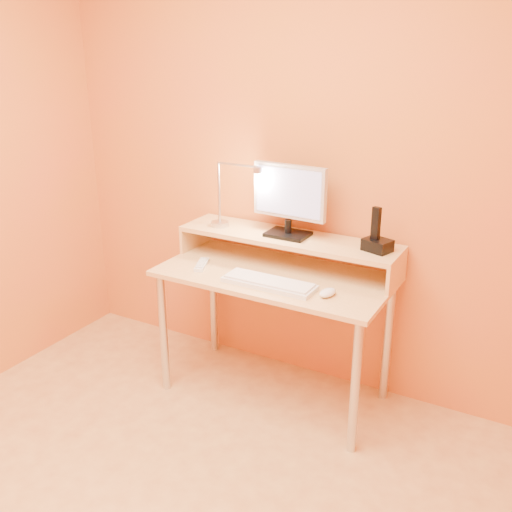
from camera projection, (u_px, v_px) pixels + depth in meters
The scene contains 25 objects.
wall_back at pixel (303, 161), 3.04m from camera, with size 3.00×0.04×2.50m, color orange.
desk_leg_fl at pixel (163, 333), 3.14m from camera, with size 0.04×0.04×0.69m, color silver.
desk_leg_fr at pixel (355, 388), 2.64m from camera, with size 0.04×0.04×0.69m, color silver.
desk_leg_bl at pixel (213, 299), 3.55m from camera, with size 0.04×0.04×0.69m, color silver.
desk_leg_br at pixel (387, 342), 3.05m from camera, with size 0.04×0.04×0.69m, color silver.
desk_lower at pixel (275, 275), 2.97m from camera, with size 1.20×0.60×0.03m, color #EFB278.
shelf_riser_left at pixel (196, 235), 3.34m from camera, with size 0.02×0.30×0.14m, color #EFB278.
shelf_riser_right at pixel (397, 272), 2.80m from camera, with size 0.02×0.30×0.14m, color #EFB278.
desk_shelf at pixel (288, 238), 3.04m from camera, with size 1.20×0.30×0.03m, color #EFB278.
monitor_foot at pixel (288, 234), 3.03m from camera, with size 0.22×0.16×0.02m, color black.
monitor_neck at pixel (288, 226), 3.02m from camera, with size 0.04×0.04×0.07m, color black.
monitor_panel at pixel (290, 191), 2.96m from camera, with size 0.41×0.04×0.28m, color #B6B6B6.
monitor_back at pixel (292, 190), 2.98m from camera, with size 0.37×0.01×0.24m, color black.
monitor_screen at pixel (288, 192), 2.94m from camera, with size 0.37×0.00×0.24m, color #A0A1D8.
lamp_base at pixel (220, 224), 3.19m from camera, with size 0.10×0.10×0.03m, color silver.
lamp_post at pixel (219, 193), 3.13m from camera, with size 0.01×0.01×0.33m, color silver.
lamp_arm at pixel (238, 165), 3.02m from camera, with size 0.01×0.01×0.24m, color silver.
lamp_head at pixel (258, 170), 2.97m from camera, with size 0.04×0.04×0.03m, color silver.
lamp_bulb at pixel (258, 173), 2.97m from camera, with size 0.03×0.03×0.00m, color #FFEAC6.
phone_dock at pixel (377, 245), 2.80m from camera, with size 0.13×0.10×0.06m, color black.
phone_handset at pixel (376, 223), 2.77m from camera, with size 0.04×0.03×0.16m, color black.
phone_led at pixel (383, 250), 2.74m from camera, with size 0.01×0.00×0.04m, color #377DFF.
keyboard at pixel (269, 284), 2.81m from camera, with size 0.47×0.15×0.02m, color silver.
mouse at pixel (328, 293), 2.69m from camera, with size 0.06×0.11×0.04m, color silver.
remote_control at pixel (202, 265), 3.06m from camera, with size 0.05×0.17×0.02m, color silver.
Camera 1 is at (1.25, -1.27, 1.84)m, focal length 40.38 mm.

